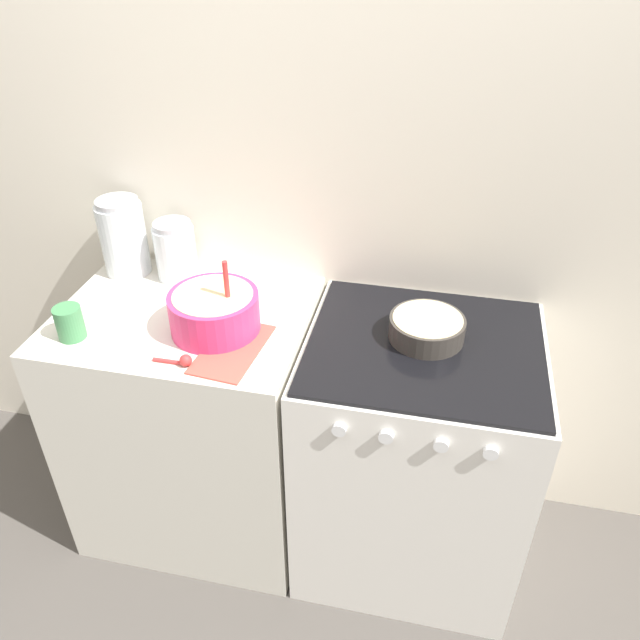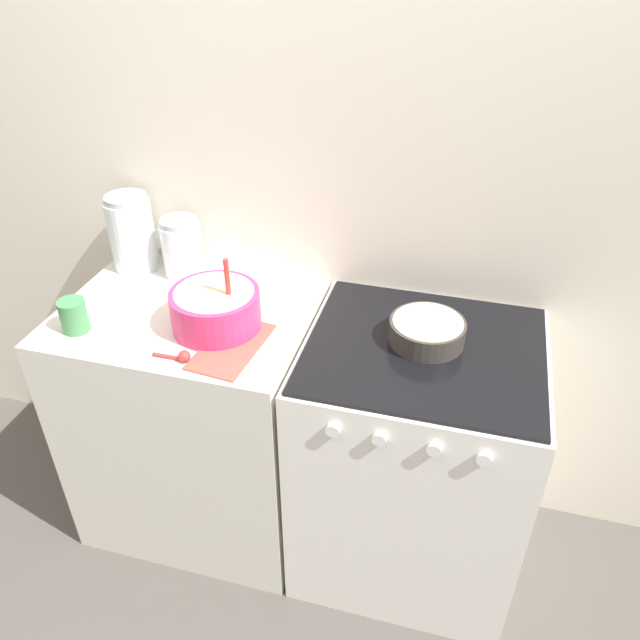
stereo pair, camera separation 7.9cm
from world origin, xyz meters
The scene contains 11 objects.
ground_plane centered at (0.00, 0.00, 0.00)m, with size 12.00×12.00×0.00m, color #4C4742.
wall_back centered at (0.00, 0.67, 1.20)m, with size 4.60×0.05×2.40m.
countertop_cabinet centered at (-0.40, 0.32, 0.47)m, with size 0.80×0.64×0.94m.
stove centered at (0.38, 0.32, 0.47)m, with size 0.72×0.66×0.94m.
mixing_bowl centered at (-0.26, 0.26, 1.01)m, with size 0.27×0.27×0.24m.
baking_pan centered at (0.37, 0.35, 0.97)m, with size 0.23×0.23×0.07m.
storage_jar_left centered at (-0.69, 0.54, 1.05)m, with size 0.16×0.16×0.27m.
storage_jar_middle centered at (-0.50, 0.54, 1.02)m, with size 0.14×0.14×0.21m.
tin_can centered at (-0.67, 0.13, 0.99)m, with size 0.08×0.08×0.10m.
recipe_page centered at (-0.18, 0.17, 0.94)m, with size 0.19×0.31×0.01m.
measuring_spoon centered at (-0.30, 0.07, 0.95)m, with size 0.12×0.04×0.04m.
Camera 1 is at (0.39, -1.21, 2.04)m, focal length 35.00 mm.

